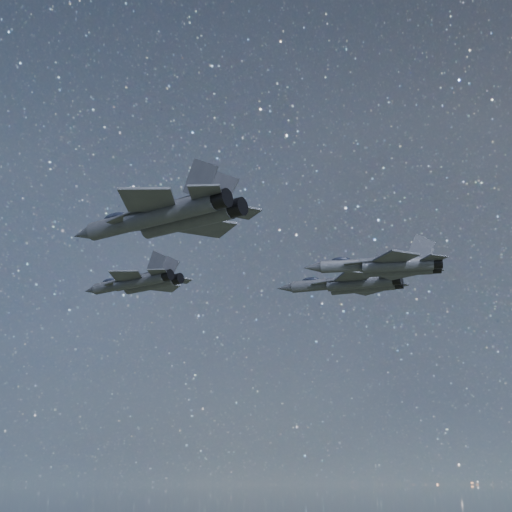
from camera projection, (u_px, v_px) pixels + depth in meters
The scene contains 4 objects.
jet_lead at pixel (138, 282), 92.55m from camera, with size 17.06×12.03×4.32m.
jet_left at pixel (351, 284), 91.57m from camera, with size 17.47×12.04×4.39m.
jet_right at pixel (166, 216), 63.36m from camera, with size 19.93×14.11×5.06m.
jet_slot at pixel (386, 266), 81.47m from camera, with size 16.46×10.96×4.18m.
Camera 1 is at (39.47, -71.39, 129.30)m, focal length 50.00 mm.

